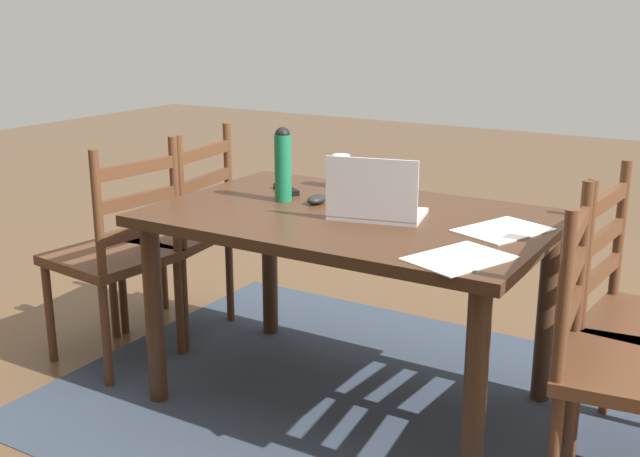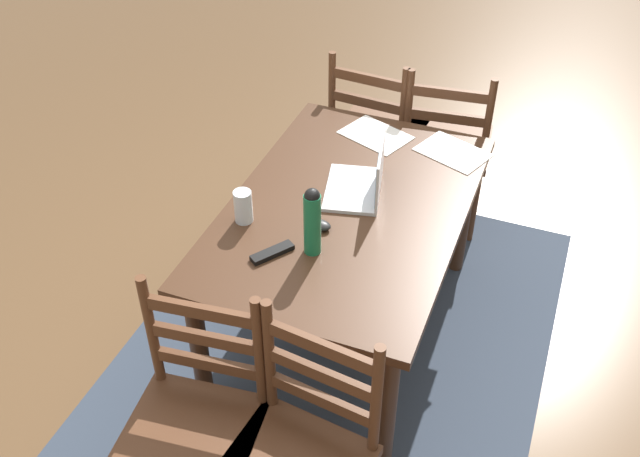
# 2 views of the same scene
# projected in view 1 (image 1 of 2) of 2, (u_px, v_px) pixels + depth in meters

# --- Properties ---
(ground_plane) EXTENTS (14.00, 14.00, 0.00)m
(ground_plane) POSITION_uv_depth(u_px,v_px,m) (349.00, 399.00, 3.01)
(ground_plane) COLOR brown
(area_rug) EXTENTS (2.18, 1.80, 0.01)m
(area_rug) POSITION_uv_depth(u_px,v_px,m) (349.00, 398.00, 3.01)
(area_rug) COLOR #333D4C
(area_rug) RESTS_ON ground
(dining_table) EXTENTS (1.41, 0.92, 0.74)m
(dining_table) POSITION_uv_depth(u_px,v_px,m) (351.00, 239.00, 2.84)
(dining_table) COLOR #422819
(dining_table) RESTS_ON ground
(chair_left_far) EXTENTS (0.49, 0.49, 0.95)m
(chair_left_far) POSITION_uv_depth(u_px,v_px,m) (624.00, 365.00, 2.24)
(chair_left_far) COLOR #56331E
(chair_left_far) RESTS_ON ground
(chair_right_near) EXTENTS (0.49, 0.49, 0.95)m
(chair_right_near) POSITION_uv_depth(u_px,v_px,m) (178.00, 234.00, 3.53)
(chair_right_near) COLOR #56331E
(chair_right_near) RESTS_ON ground
(chair_right_far) EXTENTS (0.49, 0.49, 0.95)m
(chair_right_far) POSITION_uv_depth(u_px,v_px,m) (117.00, 256.00, 3.22)
(chair_right_far) COLOR #56331E
(chair_right_far) RESTS_ON ground
(laptop) EXTENTS (0.36, 0.29, 0.23)m
(laptop) POSITION_uv_depth(u_px,v_px,m) (375.00, 203.00, 2.72)
(laptop) COLOR silver
(laptop) RESTS_ON dining_table
(water_bottle) EXTENTS (0.06, 0.06, 0.28)m
(water_bottle) POSITION_uv_depth(u_px,v_px,m) (283.00, 163.00, 2.95)
(water_bottle) COLOR #197247
(water_bottle) RESTS_ON dining_table
(drinking_glass) EXTENTS (0.07, 0.07, 0.14)m
(drinking_glass) POSITION_uv_depth(u_px,v_px,m) (341.00, 171.00, 3.20)
(drinking_glass) COLOR silver
(drinking_glass) RESTS_ON dining_table
(computer_mouse) EXTENTS (0.06, 0.10, 0.03)m
(computer_mouse) POSITION_uv_depth(u_px,v_px,m) (317.00, 199.00, 2.94)
(computer_mouse) COLOR black
(computer_mouse) RESTS_ON dining_table
(tv_remote) EXTENTS (0.17, 0.13, 0.02)m
(tv_remote) POSITION_uv_depth(u_px,v_px,m) (286.00, 190.00, 3.13)
(tv_remote) COLOR black
(tv_remote) RESTS_ON dining_table
(paper_stack_left) EXTENTS (0.30, 0.35, 0.00)m
(paper_stack_left) POSITION_uv_depth(u_px,v_px,m) (459.00, 258.00, 2.30)
(paper_stack_left) COLOR white
(paper_stack_left) RESTS_ON dining_table
(paper_stack_right) EXTENTS (0.30, 0.35, 0.00)m
(paper_stack_right) POSITION_uv_depth(u_px,v_px,m) (503.00, 230.00, 2.59)
(paper_stack_right) COLOR white
(paper_stack_right) RESTS_ON dining_table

